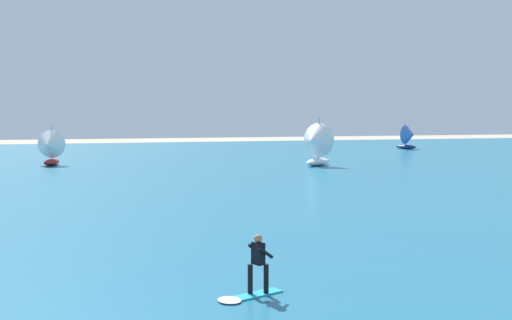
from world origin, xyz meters
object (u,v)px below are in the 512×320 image
at_px(kitesurfer, 253,274).
at_px(sailboat_center_horizon, 315,144).
at_px(sailboat_far_left, 50,148).
at_px(sailboat_anchored_offshore, 409,137).

relative_size(kitesurfer, sailboat_center_horizon, 0.47).
height_order(kitesurfer, sailboat_far_left, sailboat_far_left).
distance_m(kitesurfer, sailboat_anchored_offshore, 65.76).
xyz_separation_m(kitesurfer, sailboat_anchored_offshore, (34.17, 56.17, 0.98)).
distance_m(kitesurfer, sailboat_far_left, 43.24).
relative_size(sailboat_center_horizon, sailboat_anchored_offshore, 1.25).
relative_size(sailboat_center_horizon, sailboat_far_left, 1.21).
bearing_deg(sailboat_far_left, sailboat_anchored_offshore, 17.89).
xyz_separation_m(kitesurfer, sailboat_far_left, (-8.59, 42.37, 1.04)).
bearing_deg(kitesurfer, sailboat_far_left, 101.46).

